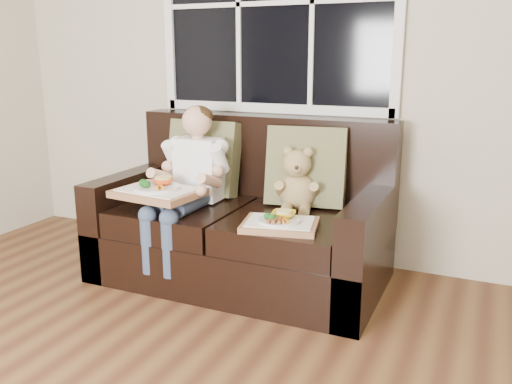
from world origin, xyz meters
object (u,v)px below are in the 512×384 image
at_px(teddy_bear, 297,184).
at_px(tray_left, 158,191).
at_px(tray_right, 280,223).
at_px(loveseat, 245,227).
at_px(child, 190,172).

relative_size(teddy_bear, tray_left, 0.77).
xyz_separation_m(teddy_bear, tray_left, (-0.71, -0.39, -0.03)).
xyz_separation_m(tray_left, tray_right, (0.75, 0.01, -0.10)).
bearing_deg(tray_left, loveseat, 47.25).
relative_size(child, tray_left, 1.81).
height_order(loveseat, child, child).
bearing_deg(loveseat, child, -158.14).
height_order(tray_left, tray_right, tray_left).
height_order(teddy_bear, tray_left, teddy_bear).
bearing_deg(teddy_bear, loveseat, 173.39).
distance_m(child, teddy_bear, 0.64).
height_order(child, tray_right, child).
distance_m(child, tray_right, 0.72).
xyz_separation_m(child, tray_right, (0.66, -0.21, -0.18)).
distance_m(teddy_bear, tray_left, 0.80).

